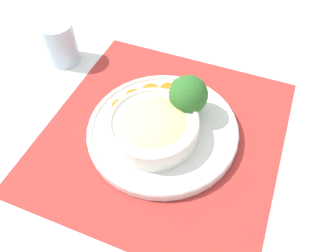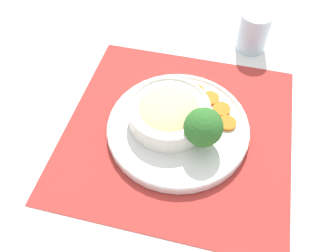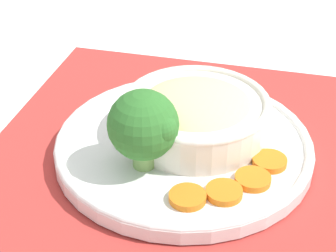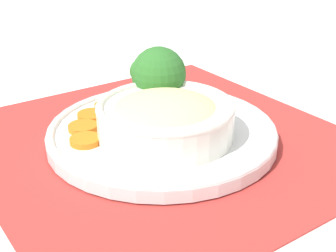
{
  "view_description": "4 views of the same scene",
  "coord_description": "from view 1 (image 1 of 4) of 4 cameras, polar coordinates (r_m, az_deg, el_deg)",
  "views": [
    {
      "loc": [
        0.15,
        -0.37,
        0.52
      ],
      "look_at": [
        0.01,
        -0.0,
        0.03
      ],
      "focal_mm": 35.0,
      "sensor_mm": 36.0,
      "label": 1
    },
    {
      "loc": [
        0.4,
        0.07,
        0.57
      ],
      "look_at": [
        0.02,
        -0.02,
        0.03
      ],
      "focal_mm": 35.0,
      "sensor_mm": 36.0,
      "label": 2
    },
    {
      "loc": [
        -0.11,
        0.52,
        0.39
      ],
      "look_at": [
        0.02,
        0.0,
        0.04
      ],
      "focal_mm": 60.0,
      "sensor_mm": 36.0,
      "label": 3
    },
    {
      "loc": [
        -0.31,
        -0.45,
        0.28
      ],
      "look_at": [
        -0.0,
        -0.02,
        0.03
      ],
      "focal_mm": 50.0,
      "sensor_mm": 36.0,
      "label": 4
    }
  ],
  "objects": [
    {
      "name": "placemat",
      "position": [
        0.65,
        -0.88,
        -1.29
      ],
      "size": [
        0.46,
        0.47,
        0.0
      ],
      "color": "#B2332D",
      "rests_on": "ground_plane"
    },
    {
      "name": "carrot_slice_far",
      "position": [
        0.69,
        -5.87,
        5.16
      ],
      "size": [
        0.04,
        0.04,
        0.01
      ],
      "color": "orange",
      "rests_on": "plate"
    },
    {
      "name": "carrot_slice_middle",
      "position": [
        0.7,
        -3.01,
        6.16
      ],
      "size": [
        0.04,
        0.04,
        0.01
      ],
      "color": "orange",
      "rests_on": "plate"
    },
    {
      "name": "carrot_slice_near",
      "position": [
        0.7,
        0.08,
        6.34
      ],
      "size": [
        0.04,
        0.04,
        0.01
      ],
      "color": "orange",
      "rests_on": "plate"
    },
    {
      "name": "ground_plane",
      "position": [
        0.66,
        -0.88,
        -1.4
      ],
      "size": [
        4.0,
        4.0,
        0.0
      ],
      "primitive_type": "plane",
      "color": "white"
    },
    {
      "name": "bowl",
      "position": [
        0.61,
        -2.53,
        0.0
      ],
      "size": [
        0.17,
        0.17,
        0.05
      ],
      "color": "silver",
      "rests_on": "plate"
    },
    {
      "name": "water_glass",
      "position": [
        0.82,
        -18.18,
        13.29
      ],
      "size": [
        0.08,
        0.08,
        0.1
      ],
      "color": "silver",
      "rests_on": "ground_plane"
    },
    {
      "name": "plate",
      "position": [
        0.64,
        -0.9,
        -0.58
      ],
      "size": [
        0.3,
        0.3,
        0.02
      ],
      "color": "white",
      "rests_on": "placemat"
    },
    {
      "name": "carrot_slice_extra",
      "position": [
        0.68,
        -8.17,
        3.44
      ],
      "size": [
        0.04,
        0.04,
        0.01
      ],
      "color": "orange",
      "rests_on": "plate"
    },
    {
      "name": "broccoli_floret",
      "position": [
        0.63,
        3.53,
        5.45
      ],
      "size": [
        0.08,
        0.08,
        0.09
      ],
      "color": "#759E51",
      "rests_on": "plate"
    }
  ]
}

